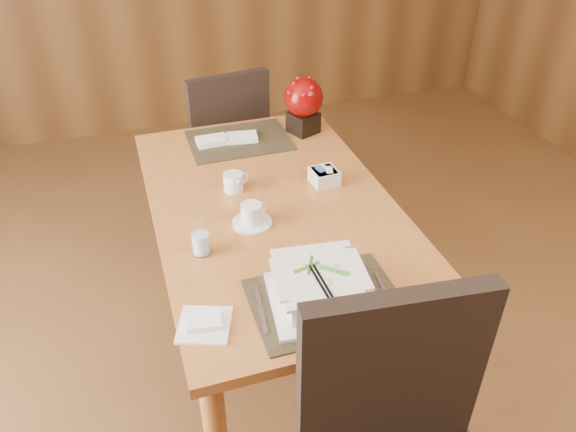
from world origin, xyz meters
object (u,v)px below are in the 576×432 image
object	(u,v)px
soup_setting	(320,288)
sugar_caddy	(324,177)
water_glass	(200,236)
creamer_jug	(233,182)
berry_decor	(304,103)
bread_plate	(204,325)
coffee_cup	(252,216)
far_chair	(225,141)
dining_table	(274,225)

from	to	relation	value
soup_setting	sugar_caddy	size ratio (longest dim) A/B	3.19
water_glass	creamer_jug	xyz separation A→B (m)	(0.19, 0.35, -0.04)
soup_setting	sugar_caddy	xyz separation A→B (m)	(0.26, 0.64, -0.03)
creamer_jug	berry_decor	bearing A→B (deg)	22.93
bread_plate	coffee_cup	bearing A→B (deg)	59.85
creamer_jug	soup_setting	bearing A→B (deg)	-101.99
water_glass	bread_plate	bearing A→B (deg)	-99.43
soup_setting	water_glass	xyz separation A→B (m)	(-0.29, 0.34, 0.01)
coffee_cup	bread_plate	bearing A→B (deg)	-120.15
coffee_cup	berry_decor	size ratio (longest dim) A/B	0.56
soup_setting	berry_decor	world-z (taller)	berry_decor
water_glass	coffee_cup	bearing A→B (deg)	28.69
creamer_jug	far_chair	xyz separation A→B (m)	(0.14, 0.84, -0.26)
bread_plate	dining_table	bearing A→B (deg)	55.61
dining_table	bread_plate	bearing A→B (deg)	-124.39
soup_setting	creamer_jug	distance (m)	0.71
soup_setting	bread_plate	distance (m)	0.35
soup_setting	sugar_caddy	world-z (taller)	soup_setting
berry_decor	far_chair	world-z (taller)	berry_decor
sugar_caddy	far_chair	bearing A→B (deg)	103.85
dining_table	creamer_jug	bearing A→B (deg)	128.90
berry_decor	far_chair	size ratio (longest dim) A/B	0.28
water_glass	far_chair	bearing A→B (deg)	74.58
water_glass	soup_setting	bearing A→B (deg)	-49.70
dining_table	berry_decor	world-z (taller)	berry_decor
creamer_jug	sugar_caddy	xyz separation A→B (m)	(0.36, -0.06, -0.01)
soup_setting	far_chair	world-z (taller)	far_chair
bread_plate	far_chair	world-z (taller)	far_chair
soup_setting	water_glass	distance (m)	0.45
bread_plate	berry_decor	bearing A→B (deg)	58.10
dining_table	berry_decor	xyz separation A→B (m)	(0.31, 0.55, 0.24)
coffee_cup	creamer_jug	distance (m)	0.24
coffee_cup	dining_table	bearing A→B (deg)	40.23
dining_table	water_glass	xyz separation A→B (m)	(-0.31, -0.20, 0.17)
water_glass	berry_decor	xyz separation A→B (m)	(0.62, 0.75, 0.07)
creamer_jug	dining_table	bearing A→B (deg)	-71.11
water_glass	far_chair	size ratio (longest dim) A/B	0.15
far_chair	coffee_cup	bearing A→B (deg)	75.78
dining_table	bread_plate	distance (m)	0.66
soup_setting	far_chair	size ratio (longest dim) A/B	0.34
water_glass	far_chair	world-z (taller)	far_chair
water_glass	creamer_jug	world-z (taller)	water_glass
coffee_cup	water_glass	bearing A→B (deg)	-151.31
dining_table	creamer_jug	xyz separation A→B (m)	(-0.12, 0.15, 0.13)
bread_plate	water_glass	bearing A→B (deg)	80.57
berry_decor	soup_setting	bearing A→B (deg)	-106.74
dining_table	sugar_caddy	size ratio (longest dim) A/B	14.74
water_glass	bread_plate	distance (m)	0.35
dining_table	soup_setting	size ratio (longest dim) A/B	4.62
dining_table	creamer_jug	size ratio (longest dim) A/B	14.96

